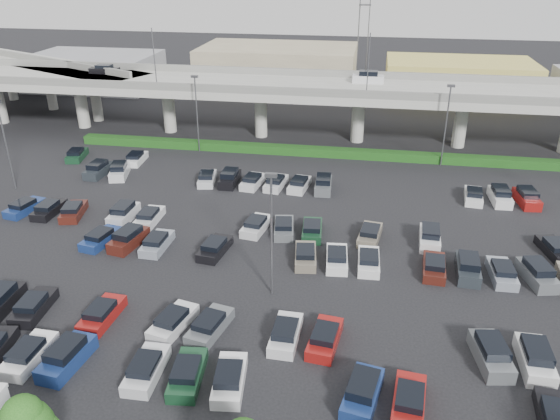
# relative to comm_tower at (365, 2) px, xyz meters

# --- Properties ---
(ground) EXTENTS (280.00, 280.00, 0.00)m
(ground) POSITION_rel_comm_tower_xyz_m (-4.00, -74.00, -15.61)
(ground) COLOR black
(overpass) EXTENTS (150.00, 13.00, 15.80)m
(overpass) POSITION_rel_comm_tower_xyz_m (-4.17, -41.97, -8.64)
(overpass) COLOR #9A9991
(overpass) RESTS_ON ground
(on_ramp) EXTENTS (50.93, 30.13, 8.80)m
(on_ramp) POSITION_rel_comm_tower_xyz_m (-56.10, -30.95, -8.76)
(on_ramp) COLOR #9A9991
(on_ramp) RESTS_ON ground
(hedge) EXTENTS (66.00, 1.60, 1.10)m
(hedge) POSITION_rel_comm_tower_xyz_m (-4.00, -49.00, -15.06)
(hedge) COLOR #134113
(hedge) RESTS_ON ground
(parked_cars) EXTENTS (63.10, 41.67, 1.67)m
(parked_cars) POSITION_rel_comm_tower_xyz_m (-5.44, -78.15, -15.00)
(parked_cars) COLOR #595D61
(parked_cars) RESTS_ON ground
(light_poles) EXTENTS (66.90, 48.38, 10.30)m
(light_poles) POSITION_rel_comm_tower_xyz_m (-8.12, -72.00, -9.37)
(light_poles) COLOR #4A4B4F
(light_poles) RESTS_ON ground
(distant_buildings) EXTENTS (138.00, 24.00, 9.00)m
(distant_buildings) POSITION_rel_comm_tower_xyz_m (8.38, -12.19, -11.87)
(distant_buildings) COLOR gray
(distant_buildings) RESTS_ON ground
(comm_tower) EXTENTS (2.40, 2.40, 30.00)m
(comm_tower) POSITION_rel_comm_tower_xyz_m (0.00, 0.00, 0.00)
(comm_tower) COLOR #4A4B4F
(comm_tower) RESTS_ON ground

